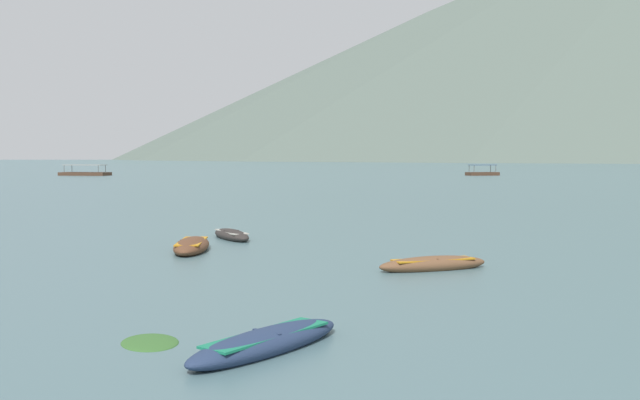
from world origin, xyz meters
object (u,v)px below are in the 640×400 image
at_px(rowboat_0, 267,342).
at_px(ferry_0, 482,173).
at_px(rowboat_8, 433,264).
at_px(ferry_1, 85,173).
at_px(rowboat_7, 192,246).
at_px(rowboat_2, 231,235).

distance_m(rowboat_0, ferry_0, 147.41).
bearing_deg(rowboat_0, ferry_0, 79.36).
relative_size(rowboat_8, ferry_1, 0.39).
xyz_separation_m(ferry_0, ferry_1, (-86.49, -6.16, -0.00)).
height_order(ferry_0, ferry_1, same).
distance_m(rowboat_8, ferry_0, 135.55).
distance_m(rowboat_7, rowboat_8, 10.96).
distance_m(rowboat_2, ferry_1, 130.24).
distance_m(rowboat_0, ferry_1, 150.85).
height_order(rowboat_2, ferry_0, ferry_0).
relative_size(rowboat_0, ferry_1, 0.39).
height_order(rowboat_8, ferry_1, ferry_1).
bearing_deg(rowboat_2, rowboat_0, -77.26).
distance_m(rowboat_0, rowboat_8, 12.11).
xyz_separation_m(rowboat_7, ferry_0, (32.71, 129.08, 0.23)).
xyz_separation_m(rowboat_8, ferry_0, (22.73, 133.63, 0.25)).
bearing_deg(rowboat_8, rowboat_7, 155.50).
relative_size(rowboat_0, ferry_0, 0.58).
relative_size(rowboat_0, rowboat_8, 1.01).
relative_size(ferry_0, ferry_1, 0.68).
xyz_separation_m(rowboat_0, rowboat_8, (4.49, 11.25, 0.01)).
distance_m(rowboat_7, ferry_1, 134.17).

